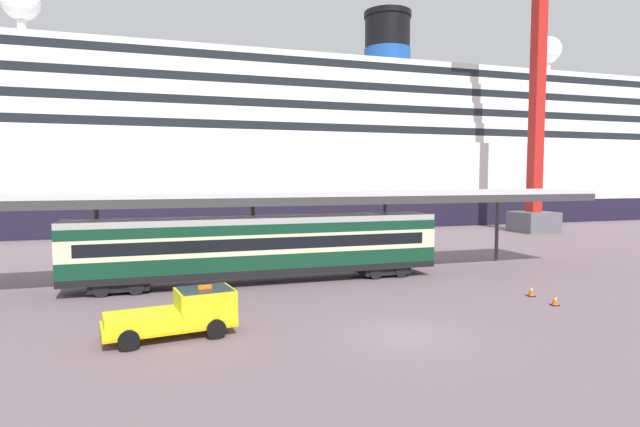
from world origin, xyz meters
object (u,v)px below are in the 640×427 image
(train_carriage, at_px, (261,246))
(dockside_crane, at_px, (539,94))
(service_truck, at_px, (182,312))
(traffic_cone_near, at_px, (531,290))
(traffic_cone_mid, at_px, (555,300))
(cruise_ship, at_px, (327,151))

(train_carriage, xyz_separation_m, dockside_crane, (36.59, 18.81, 13.90))
(train_carriage, relative_size, dockside_crane, 0.43)
(service_truck, relative_size, dockside_crane, 0.10)
(traffic_cone_near, distance_m, traffic_cone_mid, 2.02)
(traffic_cone_mid, bearing_deg, cruise_ship, 85.09)
(cruise_ship, relative_size, service_truck, 25.60)
(traffic_cone_mid, xyz_separation_m, dockside_crane, (23.32, 28.78, 15.90))
(train_carriage, distance_m, dockside_crane, 43.42)
(train_carriage, xyz_separation_m, traffic_cone_near, (13.49, -7.96, -1.97))
(traffic_cone_near, bearing_deg, traffic_cone_mid, -96.58)
(cruise_ship, height_order, train_carriage, cruise_ship)
(cruise_ship, height_order, service_truck, cruise_ship)
(cruise_ship, distance_m, dockside_crane, 29.30)
(train_carriage, height_order, traffic_cone_mid, train_carriage)
(cruise_ship, relative_size, traffic_cone_mid, 222.09)
(cruise_ship, xyz_separation_m, dockside_crane, (19.01, -21.49, 5.97))
(cruise_ship, height_order, traffic_cone_mid, cruise_ship)
(service_truck, relative_size, traffic_cone_near, 8.00)
(service_truck, distance_m, traffic_cone_near, 18.62)
(traffic_cone_near, height_order, traffic_cone_mid, traffic_cone_near)
(train_carriage, relative_size, service_truck, 4.15)
(service_truck, height_order, traffic_cone_near, service_truck)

